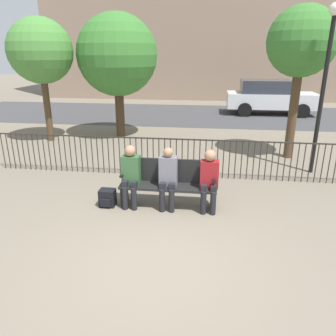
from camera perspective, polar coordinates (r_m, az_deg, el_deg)
ground_plane at (r=4.91m, az=-2.91°, el=-16.15°), size 80.00×80.00×0.00m
park_bench at (r=6.35m, az=0.09°, el=-2.33°), size 1.86×0.45×0.92m
seated_person_0 at (r=6.29m, az=-6.53°, el=-0.85°), size 0.34×0.39×1.22m
seated_person_1 at (r=6.17m, az=-0.01°, el=-1.31°), size 0.34×0.39×1.21m
seated_person_2 at (r=6.12m, az=7.20°, el=-1.58°), size 0.34×0.39×1.20m
backpack at (r=6.54m, az=-10.51°, el=-5.15°), size 0.30×0.28×0.34m
fence_railing at (r=7.84m, az=1.48°, el=2.42°), size 9.01×0.03×0.95m
tree_0 at (r=9.67m, az=22.27°, el=19.46°), size 1.81×1.81×4.03m
tree_1 at (r=11.70m, az=-8.85°, el=18.79°), size 2.71×2.71×4.13m
tree_2 at (r=11.68m, az=-21.32°, el=18.37°), size 2.04×2.04×3.93m
lamp_post at (r=8.57m, az=25.88°, el=15.54°), size 0.28×0.28×3.88m
street_surface at (r=16.19m, az=4.72°, el=9.27°), size 24.00×6.00×0.01m
parked_car_0 at (r=16.94m, az=17.25°, el=11.80°), size 4.20×1.94×1.62m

